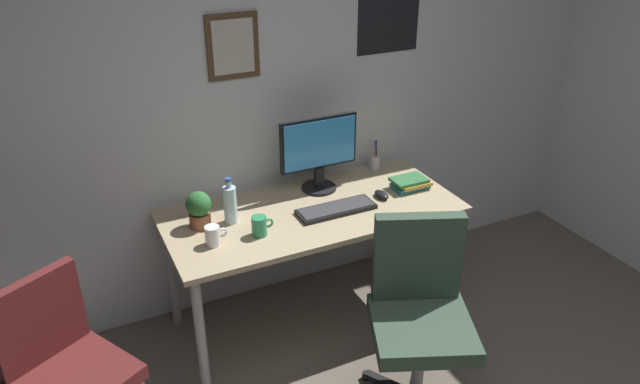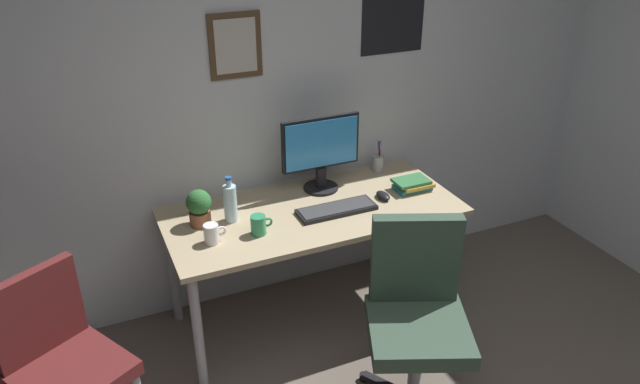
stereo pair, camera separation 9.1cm
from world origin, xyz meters
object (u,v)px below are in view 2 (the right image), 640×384
at_px(computer_mouse, 383,196).
at_px(potted_plant, 199,206).
at_px(pen_cup, 378,162).
at_px(side_chair, 60,356).
at_px(office_chair, 417,308).
at_px(book_stack_left, 413,185).
at_px(water_bottle, 230,203).
at_px(coffee_mug_near, 259,225).
at_px(monitor, 321,150).
at_px(coffee_mug_far, 212,234).
at_px(keyboard, 337,209).

bearing_deg(computer_mouse, potted_plant, 172.52).
bearing_deg(pen_cup, side_chair, -160.43).
height_order(office_chair, book_stack_left, office_chair).
xyz_separation_m(water_bottle, pen_cup, (1.00, 0.24, -0.05)).
bearing_deg(potted_plant, office_chair, -46.03).
bearing_deg(potted_plant, coffee_mug_near, -40.95).
relative_size(water_bottle, potted_plant, 1.29).
height_order(office_chair, potted_plant, office_chair).
distance_m(monitor, pen_cup, 0.47).
xyz_separation_m(computer_mouse, water_bottle, (-0.84, 0.10, 0.09)).
relative_size(coffee_mug_near, coffee_mug_far, 1.02).
distance_m(potted_plant, pen_cup, 1.17).
bearing_deg(potted_plant, side_chair, -147.96).
height_order(side_chair, computer_mouse, side_chair).
height_order(coffee_mug_far, pen_cup, pen_cup).
xyz_separation_m(office_chair, water_bottle, (-0.65, 0.81, 0.31)).
xyz_separation_m(computer_mouse, pen_cup, (0.15, 0.34, 0.04)).
bearing_deg(keyboard, office_chair, -81.47).
height_order(side_chair, water_bottle, water_bottle).
distance_m(monitor, water_bottle, 0.61).
bearing_deg(monitor, coffee_mug_far, -156.06).
distance_m(monitor, computer_mouse, 0.43).
bearing_deg(computer_mouse, monitor, 136.60).
height_order(potted_plant, pen_cup, pen_cup).
bearing_deg(book_stack_left, coffee_mug_far, -175.47).
relative_size(keyboard, water_bottle, 1.70).
relative_size(pen_cup, book_stack_left, 0.93).
height_order(office_chair, computer_mouse, office_chair).
distance_m(coffee_mug_far, book_stack_left, 1.21).
height_order(keyboard, water_bottle, water_bottle).
distance_m(keyboard, water_bottle, 0.57).
distance_m(computer_mouse, book_stack_left, 0.21).
bearing_deg(office_chair, pen_cup, 71.31).
height_order(keyboard, coffee_mug_near, coffee_mug_near).
height_order(computer_mouse, water_bottle, water_bottle).
bearing_deg(coffee_mug_near, computer_mouse, 6.17).
distance_m(side_chair, book_stack_left, 2.01).
height_order(water_bottle, coffee_mug_near, water_bottle).
bearing_deg(book_stack_left, side_chair, -169.49).
xyz_separation_m(pen_cup, book_stack_left, (0.06, -0.31, -0.02)).
bearing_deg(office_chair, keyboard, 98.53).
relative_size(side_chair, book_stack_left, 4.06).
bearing_deg(book_stack_left, coffee_mug_near, -173.55).
bearing_deg(monitor, side_chair, -158.29).
relative_size(office_chair, potted_plant, 4.87).
bearing_deg(monitor, potted_plant, -170.55).
xyz_separation_m(office_chair, side_chair, (-1.55, 0.36, -0.03)).
bearing_deg(coffee_mug_far, pen_cup, 19.62).
relative_size(office_chair, monitor, 2.07).
height_order(coffee_mug_near, potted_plant, potted_plant).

